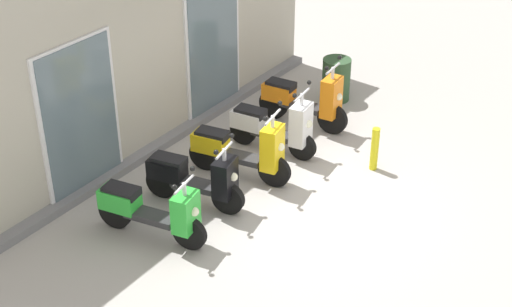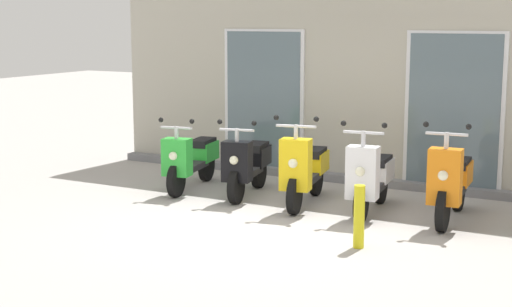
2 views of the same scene
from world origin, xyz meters
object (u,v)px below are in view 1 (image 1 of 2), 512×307
at_px(scooter_green, 151,209).
at_px(curb_bollard, 375,149).
at_px(scooter_yellow, 241,150).
at_px(scooter_white, 275,126).
at_px(scooter_black, 195,178).
at_px(scooter_orange, 305,99).
at_px(trash_bin, 336,79).

height_order(scooter_green, curb_bollard, scooter_green).
height_order(scooter_yellow, scooter_white, scooter_yellow).
relative_size(scooter_black, scooter_orange, 0.93).
bearing_deg(trash_bin, scooter_orange, -176.66).
distance_m(scooter_green, trash_bin, 4.99).
height_order(scooter_orange, trash_bin, scooter_orange).
relative_size(scooter_white, curb_bollard, 2.14).
bearing_deg(scooter_orange, trash_bin, 3.34).
bearing_deg(trash_bin, scooter_black, -179.47).
bearing_deg(trash_bin, curb_bollard, -136.64).
distance_m(scooter_yellow, curb_bollard, 2.03).
height_order(scooter_black, scooter_yellow, scooter_yellow).
height_order(scooter_green, scooter_black, scooter_black).
bearing_deg(curb_bollard, scooter_black, 144.74).
height_order(scooter_white, curb_bollard, scooter_white).
distance_m(scooter_green, curb_bollard, 3.61).
distance_m(scooter_orange, curb_bollard, 1.70).
bearing_deg(scooter_green, scooter_white, -1.81).
relative_size(scooter_green, scooter_black, 1.06).
bearing_deg(scooter_black, scooter_green, -179.20).
relative_size(scooter_black, scooter_yellow, 0.92).
bearing_deg(scooter_black, scooter_white, -3.10).
height_order(scooter_green, scooter_orange, scooter_orange).
bearing_deg(scooter_green, scooter_yellow, -3.28).
bearing_deg(scooter_green, scooter_orange, -0.27).
relative_size(scooter_green, scooter_orange, 0.99).
height_order(scooter_yellow, scooter_orange, scooter_orange).
xyz_separation_m(scooter_green, trash_bin, (4.99, 0.05, -0.06)).
bearing_deg(curb_bollard, trash_bin, 43.36).
xyz_separation_m(curb_bollard, trash_bin, (1.76, 1.66, 0.04)).
xyz_separation_m(scooter_black, scooter_white, (1.87, -0.10, 0.02)).
bearing_deg(scooter_yellow, scooter_white, 1.21).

